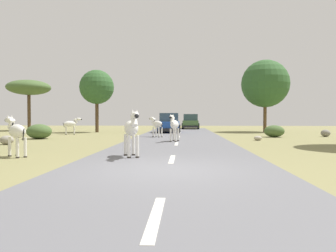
{
  "coord_description": "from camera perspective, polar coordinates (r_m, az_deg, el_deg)",
  "views": [
    {
      "loc": [
        0.51,
        -8.34,
        1.42
      ],
      "look_at": [
        -0.4,
        9.33,
        0.93
      ],
      "focal_mm": 34.13,
      "sensor_mm": 36.0,
      "label": 1
    }
  ],
  "objects": [
    {
      "name": "car_0",
      "position": [
        28.96,
        0.22,
        0.45
      ],
      "size": [
        2.03,
        4.35,
        1.74
      ],
      "rotation": [
        0.0,
        0.0,
        3.15
      ],
      "color": "#1E479E",
      "rests_on": "road"
    },
    {
      "name": "tree_0",
      "position": [
        30.91,
        -12.6,
        6.77
      ],
      "size": [
        3.21,
        3.21,
        5.86
      ],
      "color": "#4C3823",
      "rests_on": "ground_plane"
    },
    {
      "name": "zebra_2",
      "position": [
        22.16,
        -2.02,
        0.27
      ],
      "size": [
        1.16,
        1.28,
        1.45
      ],
      "rotation": [
        0.0,
        0.0,
        0.72
      ],
      "color": "silver",
      "rests_on": "road"
    },
    {
      "name": "rock_1",
      "position": [
        18.54,
        -26.85,
        -2.25
      ],
      "size": [
        0.7,
        0.59,
        0.47
      ],
      "primitive_type": "ellipsoid",
      "color": "gray",
      "rests_on": "ground_plane"
    },
    {
      "name": "rock_3",
      "position": [
        25.86,
        26.31,
        -1.15
      ],
      "size": [
        0.66,
        0.64,
        0.52
      ],
      "primitive_type": "ellipsoid",
      "color": "gray",
      "rests_on": "ground_plane"
    },
    {
      "name": "tree_1",
      "position": [
        37.12,
        -23.6,
        6.26
      ],
      "size": [
        4.5,
        4.5,
        5.36
      ],
      "color": "#4C3823",
      "rests_on": "ground_plane"
    },
    {
      "name": "bush_1",
      "position": [
        23.96,
        18.43,
        -0.88
      ],
      "size": [
        1.42,
        1.28,
        0.85
      ],
      "primitive_type": "ellipsoid",
      "color": "#425B2D",
      "rests_on": "ground_plane"
    },
    {
      "name": "zebra_0",
      "position": [
        11.02,
        -6.5,
        -0.52
      ],
      "size": [
        0.84,
        1.65,
        1.62
      ],
      "rotation": [
        0.0,
        0.0,
        3.48
      ],
      "color": "silver",
      "rests_on": "road"
    },
    {
      "name": "car_1",
      "position": [
        38.04,
        4.07,
        0.72
      ],
      "size": [
        2.12,
        4.39,
        1.74
      ],
      "rotation": [
        0.0,
        0.0,
        3.11
      ],
      "color": "#476B38",
      "rests_on": "road"
    },
    {
      "name": "tree_5",
      "position": [
        32.39,
        16.97,
        7.23
      ],
      "size": [
        4.57,
        4.57,
        6.94
      ],
      "color": "brown",
      "rests_on": "ground_plane"
    },
    {
      "name": "zebra_3",
      "position": [
        12.64,
        -25.5,
        -0.94
      ],
      "size": [
        1.35,
        1.18,
        1.51
      ],
      "rotation": [
        0.0,
        0.0,
        0.88
      ],
      "color": "silver",
      "rests_on": "ground_plane"
    },
    {
      "name": "lane_markings",
      "position": [
        7.48,
        -0.16,
        -8.94
      ],
      "size": [
        0.16,
        56.0,
        0.01
      ],
      "color": "silver",
      "rests_on": "road"
    },
    {
      "name": "road",
      "position": [
        8.46,
        0.21,
        -7.9
      ],
      "size": [
        6.0,
        64.0,
        0.05
      ],
      "primitive_type": "cube",
      "color": "slate",
      "rests_on": "ground_plane"
    },
    {
      "name": "bush_0",
      "position": [
        22.54,
        -22.02,
        -0.91
      ],
      "size": [
        1.61,
        1.45,
        0.97
      ],
      "primitive_type": "ellipsoid",
      "color": "#425B2D",
      "rests_on": "ground_plane"
    },
    {
      "name": "zebra_1",
      "position": [
        17.97,
        1.11,
        0.17
      ],
      "size": [
        0.63,
        1.64,
        1.56
      ],
      "rotation": [
        0.0,
        0.0,
        2.95
      ],
      "color": "silver",
      "rests_on": "road"
    },
    {
      "name": "ground_plane",
      "position": [
        8.47,
        -0.55,
        -8.06
      ],
      "size": [
        90.0,
        90.0,
        0.0
      ],
      "primitive_type": "plane",
      "color": "olive"
    },
    {
      "name": "rock_0",
      "position": [
        20.2,
        15.75,
        -2.11
      ],
      "size": [
        0.48,
        0.38,
        0.28
      ],
      "primitive_type": "ellipsoid",
      "color": "#A89E8C",
      "rests_on": "ground_plane"
    },
    {
      "name": "zebra_4",
      "position": [
        27.25,
        -16.92,
        0.33
      ],
      "size": [
        1.42,
        0.89,
        1.44
      ],
      "rotation": [
        0.0,
        0.0,
        5.17
      ],
      "color": "silver",
      "rests_on": "ground_plane"
    }
  ]
}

